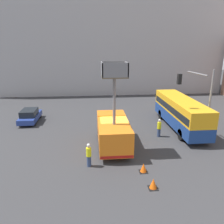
{
  "coord_description": "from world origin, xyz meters",
  "views": [
    {
      "loc": [
        -1.88,
        -18.21,
        8.68
      ],
      "look_at": [
        -0.15,
        0.44,
        2.95
      ],
      "focal_mm": 35.0,
      "sensor_mm": 36.0,
      "label": 1
    }
  ],
  "objects_px": {
    "traffic_light_pole": "(200,94)",
    "road_worker_directing": "(159,128)",
    "traffic_cone_mid_road": "(143,168)",
    "parked_car_curbside": "(30,116)",
    "traffic_cone_near_truck": "(153,184)",
    "road_worker_near_truck": "(89,155)",
    "city_bus": "(180,111)",
    "utility_truck": "(113,130)"
  },
  "relations": [
    {
      "from": "city_bus",
      "to": "road_worker_directing",
      "type": "xyz_separation_m",
      "value": [
        -2.94,
        -2.18,
        -1.0
      ]
    },
    {
      "from": "traffic_light_pole",
      "to": "traffic_cone_near_truck",
      "type": "relative_size",
      "value": 9.62
    },
    {
      "from": "city_bus",
      "to": "road_worker_directing",
      "type": "bearing_deg",
      "value": 144.09
    },
    {
      "from": "traffic_light_pole",
      "to": "road_worker_directing",
      "type": "relative_size",
      "value": 3.62
    },
    {
      "from": "road_worker_near_truck",
      "to": "traffic_cone_mid_road",
      "type": "bearing_deg",
      "value": 122.89
    },
    {
      "from": "road_worker_near_truck",
      "to": "road_worker_directing",
      "type": "xyz_separation_m",
      "value": [
        6.84,
        4.97,
        -0.01
      ]
    },
    {
      "from": "parked_car_curbside",
      "to": "traffic_cone_near_truck",
      "type": "bearing_deg",
      "value": -50.96
    },
    {
      "from": "road_worker_near_truck",
      "to": "road_worker_directing",
      "type": "height_order",
      "value": "road_worker_near_truck"
    },
    {
      "from": "utility_truck",
      "to": "traffic_light_pole",
      "type": "xyz_separation_m",
      "value": [
        7.97,
        0.86,
        2.83
      ]
    },
    {
      "from": "utility_truck",
      "to": "road_worker_directing",
      "type": "bearing_deg",
      "value": 21.65
    },
    {
      "from": "road_worker_directing",
      "to": "traffic_cone_mid_road",
      "type": "xyz_separation_m",
      "value": [
        -2.97,
        -6.11,
        -0.6
      ]
    },
    {
      "from": "traffic_light_pole",
      "to": "traffic_cone_near_truck",
      "type": "height_order",
      "value": "traffic_light_pole"
    },
    {
      "from": "traffic_light_pole",
      "to": "road_worker_directing",
      "type": "bearing_deg",
      "value": 162.46
    },
    {
      "from": "traffic_cone_near_truck",
      "to": "road_worker_directing",
      "type": "bearing_deg",
      "value": 70.84
    },
    {
      "from": "traffic_cone_near_truck",
      "to": "parked_car_curbside",
      "type": "xyz_separation_m",
      "value": [
        -11.07,
        13.64,
        0.45
      ]
    },
    {
      "from": "utility_truck",
      "to": "traffic_cone_near_truck",
      "type": "distance_m",
      "value": 6.56
    },
    {
      "from": "city_bus",
      "to": "traffic_cone_mid_road",
      "type": "distance_m",
      "value": 10.3
    },
    {
      "from": "utility_truck",
      "to": "city_bus",
      "type": "height_order",
      "value": "utility_truck"
    },
    {
      "from": "utility_truck",
      "to": "traffic_cone_near_truck",
      "type": "relative_size",
      "value": 10.87
    },
    {
      "from": "traffic_cone_mid_road",
      "to": "city_bus",
      "type": "bearing_deg",
      "value": 54.5
    },
    {
      "from": "traffic_cone_near_truck",
      "to": "traffic_light_pole",
      "type": "bearing_deg",
      "value": 49.28
    },
    {
      "from": "city_bus",
      "to": "traffic_light_pole",
      "type": "distance_m",
      "value": 4.09
    },
    {
      "from": "road_worker_directing",
      "to": "traffic_cone_mid_road",
      "type": "height_order",
      "value": "road_worker_directing"
    },
    {
      "from": "traffic_light_pole",
      "to": "road_worker_near_truck",
      "type": "xyz_separation_m",
      "value": [
        -10.07,
        -3.95,
        -3.51
      ]
    },
    {
      "from": "traffic_cone_mid_road",
      "to": "road_worker_near_truck",
      "type": "bearing_deg",
      "value": 163.66
    },
    {
      "from": "city_bus",
      "to": "road_worker_directing",
      "type": "distance_m",
      "value": 3.79
    },
    {
      "from": "road_worker_near_truck",
      "to": "parked_car_curbside",
      "type": "xyz_separation_m",
      "value": [
        -7.01,
        10.61,
        -0.15
      ]
    },
    {
      "from": "traffic_light_pole",
      "to": "road_worker_near_truck",
      "type": "bearing_deg",
      "value": -158.58
    },
    {
      "from": "road_worker_near_truck",
      "to": "road_worker_directing",
      "type": "relative_size",
      "value": 1.01
    },
    {
      "from": "road_worker_directing",
      "to": "utility_truck",
      "type": "bearing_deg",
      "value": -79.91
    },
    {
      "from": "city_bus",
      "to": "road_worker_directing",
      "type": "height_order",
      "value": "city_bus"
    },
    {
      "from": "utility_truck",
      "to": "parked_car_curbside",
      "type": "height_order",
      "value": "utility_truck"
    },
    {
      "from": "city_bus",
      "to": "traffic_light_pole",
      "type": "bearing_deg",
      "value": -157.21
    },
    {
      "from": "parked_car_curbside",
      "to": "city_bus",
      "type": "bearing_deg",
      "value": -11.63
    },
    {
      "from": "traffic_cone_near_truck",
      "to": "traffic_cone_mid_road",
      "type": "bearing_deg",
      "value": 95.56
    },
    {
      "from": "road_worker_near_truck",
      "to": "traffic_cone_mid_road",
      "type": "xyz_separation_m",
      "value": [
        3.87,
        -1.14,
        -0.61
      ]
    },
    {
      "from": "city_bus",
      "to": "traffic_cone_mid_road",
      "type": "relative_size",
      "value": 15.2
    },
    {
      "from": "city_bus",
      "to": "parked_car_curbside",
      "type": "relative_size",
      "value": 2.36
    },
    {
      "from": "traffic_cone_mid_road",
      "to": "parked_car_curbside",
      "type": "distance_m",
      "value": 16.01
    },
    {
      "from": "road_worker_directing",
      "to": "parked_car_curbside",
      "type": "relative_size",
      "value": 0.42
    },
    {
      "from": "city_bus",
      "to": "road_worker_near_truck",
      "type": "relative_size",
      "value": 5.56
    },
    {
      "from": "road_worker_directing",
      "to": "parked_car_curbside",
      "type": "bearing_deg",
      "value": -123.69
    }
  ]
}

